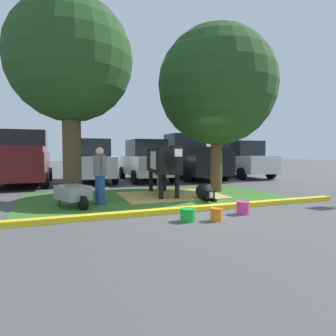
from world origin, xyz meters
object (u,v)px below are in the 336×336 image
object	(u,v)px
wheelbarrow	(73,193)
bucket_orange	(216,214)
person_visitor_near	(100,174)
calf_lying	(205,192)
cow_holstein	(164,161)
shade_tree_right	(217,86)
bucket_pink	(243,207)
pickup_truck_black	(191,158)
pickup_truck_maroon	(23,159)
bucket_green	(188,215)
sedan_red	(91,161)
hatchback_white	(241,160)
sedan_silver	(146,161)
person_handler	(161,168)
shade_tree_left	(70,61)

from	to	relation	value
wheelbarrow	bucket_orange	world-z (taller)	wheelbarrow
person_visitor_near	wheelbarrow	world-z (taller)	person_visitor_near
calf_lying	cow_holstein	bearing A→B (deg)	127.10
calf_lying	shade_tree_right	bearing A→B (deg)	48.98
bucket_pink	pickup_truck_black	bearing A→B (deg)	71.50
shade_tree_right	pickup_truck_maroon	xyz separation A→B (m)	(-6.64, 5.20, -2.65)
cow_holstein	pickup_truck_black	distance (m)	6.39
bucket_green	bucket_pink	world-z (taller)	bucket_pink
pickup_truck_maroon	bucket_orange	bearing A→B (deg)	-64.65
cow_holstein	sedan_red	size ratio (longest dim) A/B	0.70
bucket_green	bucket_orange	world-z (taller)	bucket_orange
bucket_orange	pickup_truck_maroon	xyz separation A→B (m)	(-4.30, 9.08, 0.97)
hatchback_white	bucket_green	bearing A→B (deg)	-131.33
bucket_green	pickup_truck_maroon	distance (m)	9.69
pickup_truck_black	hatchback_white	xyz separation A→B (m)	(2.97, -0.36, -0.13)
shade_tree_right	sedan_red	distance (m)	6.93
cow_holstein	bucket_green	world-z (taller)	cow_holstein
sedan_silver	pickup_truck_black	distance (m)	2.61
bucket_pink	sedan_red	bearing A→B (deg)	105.15
person_handler	bucket_orange	bearing A→B (deg)	-96.87
shade_tree_right	bucket_green	xyz separation A→B (m)	(-2.91, -3.69, -3.62)
sedan_silver	pickup_truck_maroon	bearing A→B (deg)	174.95
calf_lying	sedan_silver	world-z (taller)	sedan_silver
wheelbarrow	hatchback_white	distance (m)	11.14
pickup_truck_maroon	sedan_red	xyz separation A→B (m)	(2.88, -0.09, -0.13)
wheelbarrow	pickup_truck_maroon	bearing A→B (deg)	104.08
cow_holstein	bucket_pink	distance (m)	3.44
sedan_silver	shade_tree_right	bearing A→B (deg)	-76.06
bucket_green	cow_holstein	bearing A→B (deg)	77.34
wheelbarrow	sedan_silver	size ratio (longest dim) A/B	0.35
bucket_orange	sedan_red	xyz separation A→B (m)	(-1.43, 8.99, 0.84)
bucket_pink	pickup_truck_black	distance (m)	9.03
pickup_truck_maroon	hatchback_white	xyz separation A→B (m)	(11.04, -0.58, -0.13)
person_visitor_near	bucket_pink	xyz separation A→B (m)	(2.88, -2.38, -0.68)
shade_tree_right	person_visitor_near	xyz separation A→B (m)	(-4.31, -1.15, -2.93)
shade_tree_right	person_handler	distance (m)	3.58
sedan_red	sedan_silver	world-z (taller)	same
pickup_truck_maroon	sedan_red	distance (m)	2.88
bucket_pink	pickup_truck_maroon	world-z (taller)	pickup_truck_maroon
bucket_green	shade_tree_left	bearing A→B (deg)	119.06
bucket_orange	sedan_silver	distance (m)	8.72
calf_lying	sedan_red	world-z (taller)	sedan_red
calf_lying	person_handler	size ratio (longest dim) A/B	0.87
person_visitor_near	sedan_silver	world-z (taller)	sedan_silver
shade_tree_left	calf_lying	bearing A→B (deg)	-21.44
shade_tree_right	calf_lying	bearing A→B (deg)	-131.02
cow_holstein	pickup_truck_black	world-z (taller)	pickup_truck_black
shade_tree_right	bucket_green	bearing A→B (deg)	-128.28
pickup_truck_maroon	hatchback_white	size ratio (longest dim) A/B	1.23
shade_tree_right	calf_lying	xyz separation A→B (m)	(-1.28, -1.48, -3.52)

